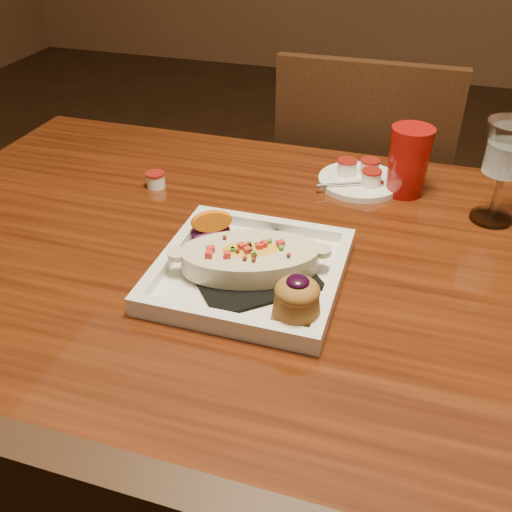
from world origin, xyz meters
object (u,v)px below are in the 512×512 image
(goblet, at_px, (508,154))
(saucer, at_px, (360,178))
(table, at_px, (309,317))
(chair_far, at_px, (359,211))
(red_tumbler, at_px, (408,162))
(plate, at_px, (254,268))

(goblet, xyz_separation_m, saucer, (-0.24, 0.07, -0.11))
(table, height_order, chair_far, chair_far)
(red_tumbler, bearing_deg, saucer, 172.06)
(chair_far, height_order, saucer, chair_far)
(goblet, distance_m, saucer, 0.27)
(table, distance_m, saucer, 0.33)
(saucer, bearing_deg, plate, -105.53)
(table, bearing_deg, saucer, 85.49)
(chair_far, height_order, red_tumbler, chair_far)
(table, bearing_deg, red_tumbler, 69.47)
(plate, xyz_separation_m, red_tumbler, (0.19, 0.35, 0.04))
(plate, xyz_separation_m, saucer, (0.10, 0.36, -0.01))
(goblet, bearing_deg, red_tumbler, 160.53)
(plate, xyz_separation_m, goblet, (0.34, 0.30, 0.10))
(chair_far, distance_m, red_tumbler, 0.47)
(plate, relative_size, red_tumbler, 2.08)
(plate, bearing_deg, red_tumbler, 61.91)
(table, xyz_separation_m, red_tumbler, (0.11, 0.30, 0.16))
(plate, distance_m, red_tumbler, 0.40)
(table, distance_m, red_tumbler, 0.35)
(table, bearing_deg, goblet, 42.12)
(plate, bearing_deg, goblet, 40.89)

